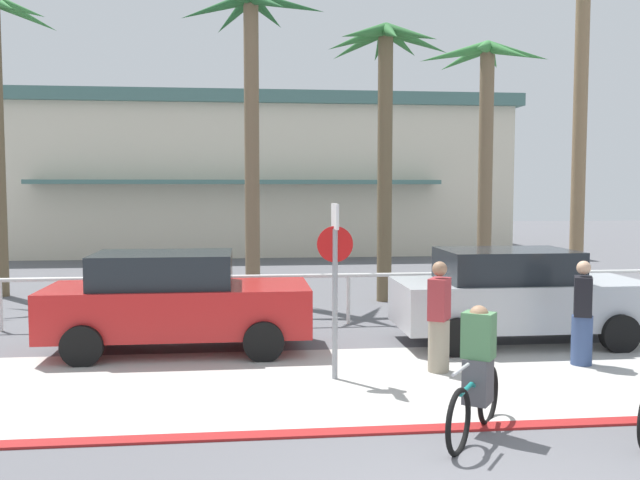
{
  "coord_description": "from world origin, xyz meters",
  "views": [
    {
      "loc": [
        -2.11,
        -5.44,
        2.79
      ],
      "look_at": [
        -0.86,
        6.0,
        1.92
      ],
      "focal_mm": 39.03,
      "sensor_mm": 36.0,
      "label": 1
    }
  ],
  "objects_px": {
    "palm_tree_4": "(485,110)",
    "cyclist_teal_0": "(477,374)",
    "car_red_1": "(175,301)",
    "palm_tree_3": "(384,91)",
    "palm_tree_5": "(579,54)",
    "pedestrian_2": "(582,318)",
    "car_silver_2": "(516,295)",
    "pedestrian_0": "(439,322)",
    "palm_tree_2": "(252,78)",
    "stop_sign_bike_lane": "(335,265)"
  },
  "relations": [
    {
      "from": "palm_tree_3",
      "to": "cyclist_teal_0",
      "type": "height_order",
      "value": "palm_tree_3"
    },
    {
      "from": "stop_sign_bike_lane",
      "to": "pedestrian_2",
      "type": "distance_m",
      "value": 4.07
    },
    {
      "from": "cyclist_teal_0",
      "to": "palm_tree_3",
      "type": "bearing_deg",
      "value": 85.07
    },
    {
      "from": "palm_tree_2",
      "to": "pedestrian_0",
      "type": "bearing_deg",
      "value": -69.16
    },
    {
      "from": "stop_sign_bike_lane",
      "to": "palm_tree_5",
      "type": "relative_size",
      "value": 0.29
    },
    {
      "from": "stop_sign_bike_lane",
      "to": "car_red_1",
      "type": "bearing_deg",
      "value": 140.16
    },
    {
      "from": "car_red_1",
      "to": "car_silver_2",
      "type": "xyz_separation_m",
      "value": [
        6.0,
        -0.04,
        0.0
      ]
    },
    {
      "from": "palm_tree_3",
      "to": "pedestrian_2",
      "type": "xyz_separation_m",
      "value": [
        1.85,
        -6.48,
        -4.34
      ]
    },
    {
      "from": "palm_tree_4",
      "to": "car_red_1",
      "type": "relative_size",
      "value": 1.47
    },
    {
      "from": "car_red_1",
      "to": "pedestrian_0",
      "type": "distance_m",
      "value": 4.47
    },
    {
      "from": "palm_tree_4",
      "to": "palm_tree_5",
      "type": "height_order",
      "value": "palm_tree_5"
    },
    {
      "from": "palm_tree_2",
      "to": "palm_tree_3",
      "type": "distance_m",
      "value": 3.22
    },
    {
      "from": "cyclist_teal_0",
      "to": "pedestrian_2",
      "type": "bearing_deg",
      "value": 46.26
    },
    {
      "from": "palm_tree_3",
      "to": "car_red_1",
      "type": "bearing_deg",
      "value": -133.51
    },
    {
      "from": "palm_tree_4",
      "to": "pedestrian_2",
      "type": "bearing_deg",
      "value": -96.88
    },
    {
      "from": "stop_sign_bike_lane",
      "to": "palm_tree_2",
      "type": "bearing_deg",
      "value": 98.44
    },
    {
      "from": "pedestrian_2",
      "to": "palm_tree_3",
      "type": "bearing_deg",
      "value": 105.95
    },
    {
      "from": "palm_tree_5",
      "to": "pedestrian_0",
      "type": "distance_m",
      "value": 10.9
    },
    {
      "from": "palm_tree_4",
      "to": "car_red_1",
      "type": "height_order",
      "value": "palm_tree_4"
    },
    {
      "from": "pedestrian_2",
      "to": "pedestrian_0",
      "type": "bearing_deg",
      "value": -176.14
    },
    {
      "from": "car_red_1",
      "to": "car_silver_2",
      "type": "height_order",
      "value": "same"
    },
    {
      "from": "cyclist_teal_0",
      "to": "pedestrian_2",
      "type": "distance_m",
      "value": 3.83
    },
    {
      "from": "car_silver_2",
      "to": "palm_tree_4",
      "type": "bearing_deg",
      "value": 76.76
    },
    {
      "from": "palm_tree_2",
      "to": "stop_sign_bike_lane",
      "type": "bearing_deg",
      "value": -81.56
    },
    {
      "from": "palm_tree_5",
      "to": "car_red_1",
      "type": "relative_size",
      "value": 1.99
    },
    {
      "from": "stop_sign_bike_lane",
      "to": "palm_tree_3",
      "type": "distance_m",
      "value": 7.95
    },
    {
      "from": "palm_tree_3",
      "to": "stop_sign_bike_lane",
      "type": "bearing_deg",
      "value": -106.99
    },
    {
      "from": "cyclist_teal_0",
      "to": "pedestrian_0",
      "type": "distance_m",
      "value": 2.63
    },
    {
      "from": "car_red_1",
      "to": "pedestrian_2",
      "type": "xyz_separation_m",
      "value": [
        6.41,
        -1.68,
        -0.11
      ]
    },
    {
      "from": "palm_tree_2",
      "to": "palm_tree_5",
      "type": "bearing_deg",
      "value": 2.59
    },
    {
      "from": "stop_sign_bike_lane",
      "to": "car_red_1",
      "type": "xyz_separation_m",
      "value": [
        -2.47,
        2.06,
        -0.81
      ]
    },
    {
      "from": "palm_tree_5",
      "to": "pedestrian_0",
      "type": "xyz_separation_m",
      "value": [
        -5.79,
        -7.44,
        -5.48
      ]
    },
    {
      "from": "car_red_1",
      "to": "car_silver_2",
      "type": "distance_m",
      "value": 6.0
    },
    {
      "from": "palm_tree_5",
      "to": "car_silver_2",
      "type": "xyz_separation_m",
      "value": [
        -3.86,
        -5.64,
        -5.39
      ]
    },
    {
      "from": "stop_sign_bike_lane",
      "to": "palm_tree_4",
      "type": "relative_size",
      "value": 0.4
    },
    {
      "from": "cyclist_teal_0",
      "to": "palm_tree_4",
      "type": "bearing_deg",
      "value": 70.3
    },
    {
      "from": "car_red_1",
      "to": "palm_tree_5",
      "type": "bearing_deg",
      "value": 29.61
    },
    {
      "from": "palm_tree_4",
      "to": "cyclist_teal_0",
      "type": "bearing_deg",
      "value": -109.7
    },
    {
      "from": "palm_tree_3",
      "to": "cyclist_teal_0",
      "type": "bearing_deg",
      "value": -94.93
    },
    {
      "from": "car_silver_2",
      "to": "pedestrian_0",
      "type": "bearing_deg",
      "value": -136.96
    },
    {
      "from": "palm_tree_3",
      "to": "pedestrian_0",
      "type": "bearing_deg",
      "value": -94.21
    },
    {
      "from": "palm_tree_3",
      "to": "cyclist_teal_0",
      "type": "distance_m",
      "value": 10.28
    },
    {
      "from": "palm_tree_3",
      "to": "palm_tree_4",
      "type": "distance_m",
      "value": 2.76
    },
    {
      "from": "car_red_1",
      "to": "pedestrian_2",
      "type": "bearing_deg",
      "value": -14.66
    },
    {
      "from": "car_red_1",
      "to": "pedestrian_2",
      "type": "relative_size",
      "value": 2.66
    },
    {
      "from": "stop_sign_bike_lane",
      "to": "palm_tree_2",
      "type": "relative_size",
      "value": 0.34
    },
    {
      "from": "stop_sign_bike_lane",
      "to": "cyclist_teal_0",
      "type": "distance_m",
      "value": 2.89
    },
    {
      "from": "stop_sign_bike_lane",
      "to": "car_silver_2",
      "type": "xyz_separation_m",
      "value": [
        3.53,
        2.02,
        -0.81
      ]
    },
    {
      "from": "palm_tree_4",
      "to": "car_red_1",
      "type": "distance_m",
      "value": 9.79
    },
    {
      "from": "palm_tree_4",
      "to": "cyclist_teal_0",
      "type": "height_order",
      "value": "palm_tree_4"
    }
  ]
}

